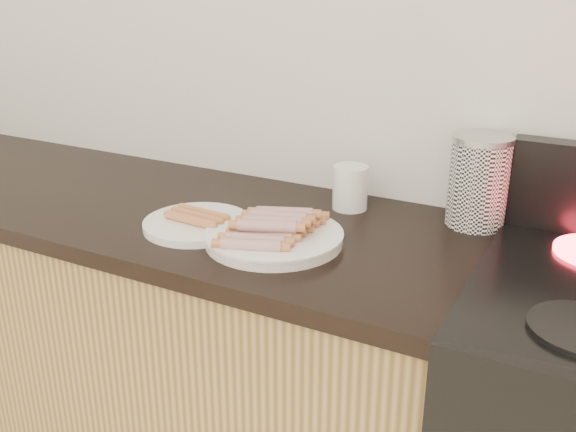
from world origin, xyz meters
The scene contains 9 objects.
wall_back centered at (0.00, 2.00, 1.30)m, with size 4.00×0.04×2.60m, color silver.
cabinet_base centered at (-0.70, 1.69, 0.43)m, with size 2.20×0.59×0.86m, color #9F7C46.
counter_slab centered at (-0.70, 1.69, 0.88)m, with size 2.20×0.62×0.04m, color black.
main_plate centered at (-0.02, 1.61, 0.91)m, with size 0.30×0.30×0.02m, color silver.
side_plate centered at (-0.22, 1.60, 0.91)m, with size 0.25×0.25×0.02m, color white.
hotdog_pile centered at (-0.02, 1.61, 0.94)m, with size 0.13×0.26×0.05m.
plain_sausages centered at (-0.22, 1.60, 0.93)m, with size 0.14×0.08×0.02m.
canister centered at (0.34, 1.92, 1.01)m, with size 0.14×0.14×0.21m.
mug centered at (0.04, 1.88, 0.95)m, with size 0.09×0.09×0.11m, color white.
Camera 1 is at (0.61, 0.48, 1.46)m, focal length 40.00 mm.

